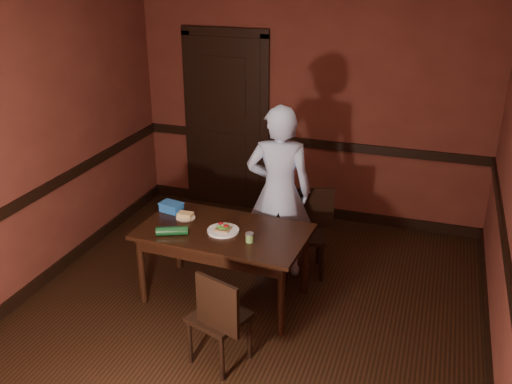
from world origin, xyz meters
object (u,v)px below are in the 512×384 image
Objects in this scene: chair_near at (219,315)px; chair_far at (303,234)px; sandwich_plate at (223,229)px; dining_table at (224,264)px; person at (279,192)px; sauce_jar at (250,237)px; cheese_saucer at (185,216)px; food_tub at (171,207)px.

chair_far is at bearing -81.17° from chair_near.
chair_far is 3.02× the size of sandwich_plate.
person reaches higher than dining_table.
person is (-0.24, -0.05, 0.42)m from chair_far.
sauce_jar reaches higher than cheese_saucer.
chair_near is 1.39m from food_tub.
food_tub reaches higher than sauce_jar.
food_tub is (-0.19, 0.10, 0.02)m from cheese_saucer.
sandwich_plate is (0.01, -0.03, 0.36)m from dining_table.
food_tub is (-0.89, 1.03, 0.32)m from chair_near.
chair_near reaches higher than sandwich_plate.
sauce_jar is (-0.27, -0.80, 0.31)m from chair_far.
chair_near is at bearing 76.54° from person.
chair_near is (-0.28, -1.49, -0.01)m from chair_far.
cheese_saucer is (-0.42, 0.14, 0.00)m from sandwich_plate.
chair_near is 4.63× the size of cheese_saucer.
sauce_jar is at bearing -126.71° from chair_far.
dining_table is at bearing 154.65° from sauce_jar.
chair_near reaches higher than food_tub.
chair_far is 0.50× the size of person.
dining_table is 1.78× the size of chair_near.
sauce_jar is at bearing 75.47° from person.
sauce_jar is at bearing -19.17° from cheese_saucer.
chair_far reaches higher than sandwich_plate.
person is 0.76m from sauce_jar.
sauce_jar is at bearing -71.05° from chair_near.
dining_table is 0.56m from cheese_saucer.
food_tub is at bearing 164.00° from dining_table.
chair_near is 1.20m from cheese_saucer.
sandwich_plate is at bearing -18.00° from cheese_saucer.
sauce_jar is (-0.03, -0.75, -0.11)m from person.
sandwich_plate is at bearing -146.42° from chair_far.
chair_far is at bearing -179.43° from person.
chair_far is 1.16m from cheese_saucer.
sandwich_plate reaches higher than dining_table.
chair_near is 2.97× the size of sandwich_plate.
sandwich_plate is 3.39× the size of sauce_jar.
food_tub is (-0.89, 0.34, 0.00)m from sauce_jar.
cheese_saucer reaches higher than dining_table.
chair_far is 4.70× the size of cheese_saucer.
sandwich_plate is at bearing -51.56° from chair_near.
dining_table is 6.41× the size of food_tub.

